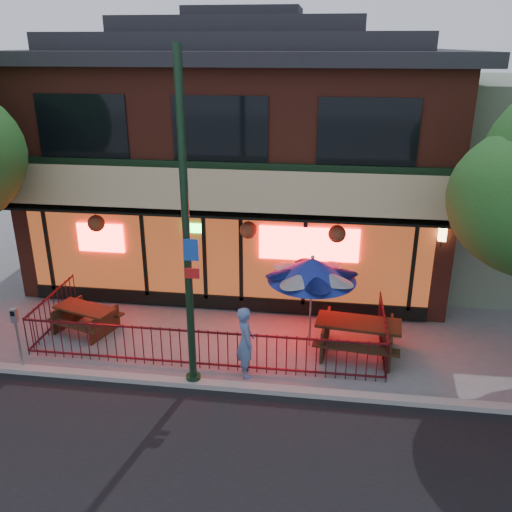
{
  "coord_description": "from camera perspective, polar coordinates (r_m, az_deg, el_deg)",
  "views": [
    {
      "loc": [
        2.72,
        -10.2,
        6.97
      ],
      "look_at": [
        1.06,
        2.0,
        2.13
      ],
      "focal_mm": 38.0,
      "sensor_mm": 36.0,
      "label": 1
    }
  ],
  "objects": [
    {
      "name": "patio_umbrella",
      "position": [
        12.74,
        5.93,
        -1.4
      ],
      "size": [
        2.1,
        2.1,
        2.4
      ],
      "color": "gray",
      "rests_on": "ground"
    },
    {
      "name": "parking_meter_near",
      "position": [
        13.28,
        -23.89,
        -7.04
      ],
      "size": [
        0.16,
        0.14,
        1.54
      ],
      "color": "#A0A3A8",
      "rests_on": "ground"
    },
    {
      "name": "picnic_table_right",
      "position": [
        13.24,
        10.67,
        -7.93
      ],
      "size": [
        2.13,
        1.73,
        0.85
      ],
      "color": "#312111",
      "rests_on": "ground"
    },
    {
      "name": "patio_fence",
      "position": [
        12.73,
        -5.71,
        -8.51
      ],
      "size": [
        8.44,
        2.62,
        1.0
      ],
      "color": "#460F16",
      "rests_on": "ground"
    },
    {
      "name": "pedestrian",
      "position": [
        12.1,
        -1.12,
        -9.0
      ],
      "size": [
        0.6,
        0.72,
        1.67
      ],
      "primitive_type": "imported",
      "rotation": [
        0.0,
        0.0,
        1.96
      ],
      "color": "#5271A4",
      "rests_on": "ground"
    },
    {
      "name": "picnic_table_left",
      "position": [
        14.71,
        -17.52,
        -5.97
      ],
      "size": [
        1.85,
        1.62,
        0.67
      ],
      "color": "#382514",
      "rests_on": "ground"
    },
    {
      "name": "street_light",
      "position": [
        10.86,
        -7.26,
        0.69
      ],
      "size": [
        0.43,
        0.32,
        7.0
      ],
      "color": "black",
      "rests_on": "ground"
    },
    {
      "name": "curb",
      "position": [
        12.22,
        -6.7,
        -13.15
      ],
      "size": [
        80.0,
        0.25,
        0.12
      ],
      "primitive_type": "cube",
      "color": "#999993",
      "rests_on": "ground"
    },
    {
      "name": "restaurant_building",
      "position": [
        17.75,
        -1.19,
        12.23
      ],
      "size": [
        12.96,
        9.49,
        8.05
      ],
      "color": "maroon",
      "rests_on": "ground"
    },
    {
      "name": "ground",
      "position": [
        12.65,
        -6.13,
        -12.11
      ],
      "size": [
        80.0,
        80.0,
        0.0
      ],
      "primitive_type": "plane",
      "color": "gray",
      "rests_on": "ground"
    }
  ]
}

